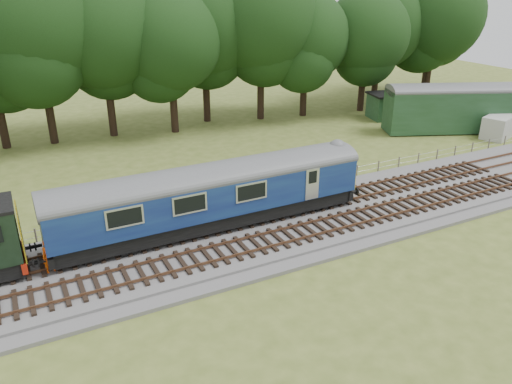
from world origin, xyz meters
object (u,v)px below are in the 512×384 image
dmu_railcar (212,191)px  caravan (500,126)px  parked_coach (479,105)px  worker (49,256)px

dmu_railcar → caravan: 31.47m
parked_coach → caravan: size_ratio=4.16×
dmu_railcar → worker: (-8.89, -0.78, -1.39)m
worker → caravan: (39.85, 6.24, -0.20)m
caravan → dmu_railcar: bearing=170.5°
dmu_railcar → caravan: (30.95, 5.45, -1.59)m
dmu_railcar → parked_coach: parked_coach is taller
worker → parked_coach: 40.38m
worker → parked_coach: size_ratio=0.10×
worker → caravan: size_ratio=0.42×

